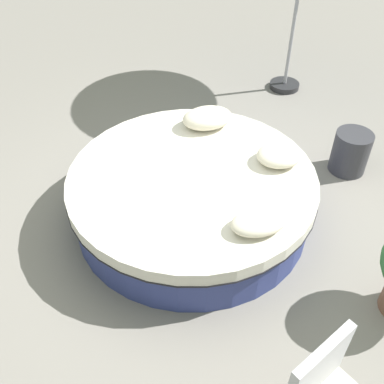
# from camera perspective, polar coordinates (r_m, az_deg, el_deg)

# --- Properties ---
(ground_plane) EXTENTS (16.00, 16.00, 0.00)m
(ground_plane) POSITION_cam_1_polar(r_m,az_deg,el_deg) (4.72, 0.00, -3.01)
(ground_plane) COLOR gray
(round_bed) EXTENTS (2.47, 2.47, 0.55)m
(round_bed) POSITION_cam_1_polar(r_m,az_deg,el_deg) (4.53, 0.00, -0.46)
(round_bed) COLOR navy
(round_bed) RESTS_ON ground_plane
(throw_pillow_0) EXTENTS (0.50, 0.32, 0.15)m
(throw_pillow_0) POSITION_cam_1_polar(r_m,az_deg,el_deg) (3.82, 8.53, -3.82)
(throw_pillow_0) COLOR beige
(throw_pillow_0) RESTS_ON round_bed
(throw_pillow_1) EXTENTS (0.46, 0.39, 0.17)m
(throw_pillow_1) POSITION_cam_1_polar(r_m,az_deg,el_deg) (4.55, 11.12, 4.65)
(throw_pillow_1) COLOR beige
(throw_pillow_1) RESTS_ON round_bed
(throw_pillow_2) EXTENTS (0.56, 0.38, 0.21)m
(throw_pillow_2) POSITION_cam_1_polar(r_m,az_deg,el_deg) (4.99, 1.97, 9.44)
(throw_pillow_2) COLOR beige
(throw_pillow_2) RESTS_ON round_bed
(side_table) EXTENTS (0.42, 0.42, 0.50)m
(side_table) POSITION_cam_1_polar(r_m,az_deg,el_deg) (5.47, 19.58, 4.83)
(side_table) COLOR #333338
(side_table) RESTS_ON ground_plane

